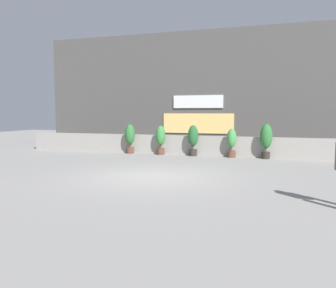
{
  "coord_description": "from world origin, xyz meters",
  "views": [
    {
      "loc": [
        3.79,
        -10.18,
        2.0
      ],
      "look_at": [
        0.0,
        1.5,
        0.9
      ],
      "focal_mm": 37.61,
      "sensor_mm": 36.0,
      "label": 1
    }
  ],
  "objects_px": {
    "potted_plant_3": "(232,141)",
    "potted_plant_1": "(161,138)",
    "potted_plant_0": "(130,137)",
    "potted_plant_2": "(193,138)",
    "potted_plant_4": "(266,138)"
  },
  "relations": [
    {
      "from": "potted_plant_2",
      "to": "potted_plant_3",
      "type": "bearing_deg",
      "value": 0.0
    },
    {
      "from": "potted_plant_0",
      "to": "potted_plant_1",
      "type": "bearing_deg",
      "value": 0.0
    },
    {
      "from": "potted_plant_2",
      "to": "potted_plant_1",
      "type": "bearing_deg",
      "value": 180.0
    },
    {
      "from": "potted_plant_3",
      "to": "potted_plant_1",
      "type": "bearing_deg",
      "value": 180.0
    },
    {
      "from": "potted_plant_4",
      "to": "potted_plant_0",
      "type": "bearing_deg",
      "value": 180.0
    },
    {
      "from": "potted_plant_2",
      "to": "potted_plant_4",
      "type": "height_order",
      "value": "potted_plant_4"
    },
    {
      "from": "potted_plant_3",
      "to": "potted_plant_4",
      "type": "distance_m",
      "value": 1.49
    },
    {
      "from": "potted_plant_3",
      "to": "potted_plant_4",
      "type": "height_order",
      "value": "potted_plant_4"
    },
    {
      "from": "potted_plant_2",
      "to": "potted_plant_4",
      "type": "bearing_deg",
      "value": 0.0
    },
    {
      "from": "potted_plant_4",
      "to": "potted_plant_2",
      "type": "bearing_deg",
      "value": 180.0
    },
    {
      "from": "potted_plant_0",
      "to": "potted_plant_4",
      "type": "distance_m",
      "value": 6.43
    },
    {
      "from": "potted_plant_0",
      "to": "potted_plant_1",
      "type": "height_order",
      "value": "potted_plant_0"
    },
    {
      "from": "potted_plant_0",
      "to": "potted_plant_1",
      "type": "xyz_separation_m",
      "value": [
        1.59,
        0.0,
        -0.03
      ]
    },
    {
      "from": "potted_plant_1",
      "to": "potted_plant_2",
      "type": "height_order",
      "value": "potted_plant_2"
    },
    {
      "from": "potted_plant_2",
      "to": "potted_plant_4",
      "type": "distance_m",
      "value": 3.25
    }
  ]
}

